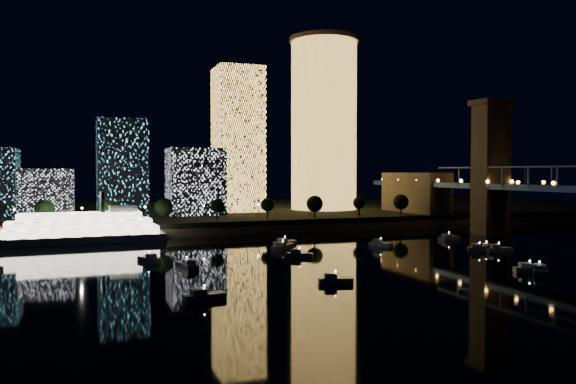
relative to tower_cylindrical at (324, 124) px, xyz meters
name	(u,v)px	position (x,y,z in m)	size (l,w,h in m)	color
ground	(416,265)	(-34.17, -133.52, -46.97)	(520.00, 520.00, 0.00)	black
far_bank	(242,212)	(-34.17, 26.48, -44.47)	(420.00, 160.00, 5.00)	black
seawall	(297,228)	(-34.17, -51.52, -45.47)	(420.00, 6.00, 3.00)	#6B5E4C
tower_cylindrical	(324,124)	(0.00, 0.00, 0.00)	(34.00, 34.00, 83.69)	#FFBB51
tower_rectangular	(238,140)	(-43.59, 0.14, -8.66)	(20.94, 20.94, 66.62)	#FFBB51
midrise_blocks	(106,178)	(-102.74, -11.43, -26.05)	(99.27, 40.47, 40.29)	white
riverboat	(73,230)	(-115.16, -58.90, -42.54)	(57.66, 13.72, 17.27)	silver
motorboats	(366,254)	(-39.93, -118.11, -46.16)	(109.77, 75.45, 2.78)	silver
esplanade_trees	(205,206)	(-68.90, -45.52, -36.50)	(166.63, 6.80, 8.90)	black
street_lamps	(204,209)	(-68.17, -39.52, -37.95)	(132.70, 0.70, 5.65)	black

